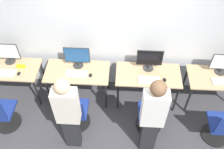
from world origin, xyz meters
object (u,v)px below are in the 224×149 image
at_px(keyboard_left, 76,74).
at_px(mouse_right, 165,80).
at_px(mouse_left, 91,75).
at_px(monitor_far_right, 224,63).
at_px(monitor_far_left, 7,52).
at_px(office_chair_far_right, 221,128).
at_px(office_chair_far_left, 1,115).
at_px(monitor_left, 77,56).
at_px(keyboard_far_left, 5,73).
at_px(office_chair_right, 151,117).
at_px(monitor_right, 150,59).
at_px(mouse_far_left, 19,74).
at_px(keyboard_right, 149,80).
at_px(office_chair_left, 75,113).
at_px(keyboard_far_right, 223,81).
at_px(person_left, 68,114).
at_px(person_right, 152,116).

height_order(keyboard_left, mouse_right, mouse_right).
distance_m(mouse_left, monitor_far_right, 2.39).
distance_m(monitor_far_left, office_chair_far_right, 4.04).
xyz_separation_m(office_chair_far_left, monitor_left, (1.27, 0.92, 0.61)).
relative_size(monitor_far_left, office_chair_far_right, 0.52).
bearing_deg(keyboard_far_left, office_chair_right, -11.30).
bearing_deg(monitor_right, office_chair_far_left, -160.32).
bearing_deg(mouse_right, keyboard_far_left, 179.88).
bearing_deg(mouse_far_left, monitor_far_right, 4.12).
bearing_deg(monitor_right, keyboard_right, -90.00).
bearing_deg(mouse_left, keyboard_left, 173.95).
height_order(monitor_left, office_chair_left, monitor_left).
bearing_deg(mouse_right, office_chair_right, -113.40).
relative_size(monitor_right, keyboard_far_right, 1.20).
bearing_deg(mouse_right, office_chair_far_right, -35.31).
relative_size(monitor_left, mouse_right, 5.22).
bearing_deg(office_chair_right, monitor_left, 149.17).
bearing_deg(keyboard_left, person_left, -87.55).
height_order(keyboard_left, person_right, person_right).
distance_m(office_chair_far_left, mouse_right, 2.96).
distance_m(monitor_far_left, office_chair_far_left, 1.13).
height_order(monitor_left, keyboard_left, monitor_left).
xyz_separation_m(keyboard_far_left, keyboard_left, (1.31, 0.06, 0.00)).
height_order(monitor_far_left, office_chair_left, monitor_far_left).
height_order(keyboard_far_left, keyboard_left, same).
distance_m(office_chair_right, monitor_far_right, 1.61).
xyz_separation_m(keyboard_far_left, keyboard_right, (2.63, -0.02, 0.00)).
height_order(mouse_right, monitor_far_right, monitor_far_right).
height_order(office_chair_right, monitor_far_right, monitor_far_right).
relative_size(mouse_far_left, office_chair_far_right, 0.10).
height_order(office_chair_left, office_chair_right, same).
xyz_separation_m(office_chair_left, person_right, (1.28, -0.36, 0.58)).
xyz_separation_m(office_chair_left, mouse_right, (1.56, 0.54, 0.39)).
bearing_deg(keyboard_right, mouse_far_left, 179.70).
relative_size(monitor_left, office_chair_right, 0.52).
bearing_deg(mouse_far_left, mouse_left, 1.47).
distance_m(mouse_far_left, office_chair_far_right, 3.69).
bearing_deg(monitor_left, mouse_left, -43.63).
bearing_deg(office_chair_far_right, office_chair_far_left, 179.34).
xyz_separation_m(mouse_right, office_chair_right, (-0.23, -0.53, -0.39)).
relative_size(keyboard_left, keyboard_far_right, 1.00).
height_order(monitor_far_left, office_chair_far_right, monitor_far_left).
bearing_deg(monitor_left, person_right, -42.07).
distance_m(keyboard_far_left, monitor_far_right, 3.96).
height_order(mouse_far_left, monitor_right, monitor_right).
relative_size(monitor_right, monitor_far_right, 1.00).
distance_m(monitor_right, office_chair_far_right, 1.69).
xyz_separation_m(keyboard_left, mouse_right, (1.59, -0.06, 0.01)).
xyz_separation_m(mouse_left, monitor_right, (1.05, 0.25, 0.22)).
xyz_separation_m(office_chair_left, office_chair_far_right, (2.53, -0.14, 0.00)).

